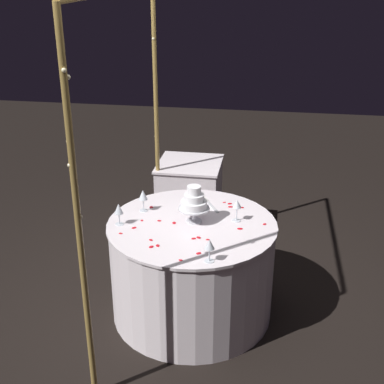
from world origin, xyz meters
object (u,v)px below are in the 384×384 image
object	(u,v)px
side_table	(190,201)
wine_glass_1	(119,210)
wine_glass_3	(210,245)
main_table	(192,269)
cake_knife	(209,203)
tiered_cake	(194,202)
decorative_arch	(124,122)
wine_glass_2	(237,205)
wine_glass_0	(143,196)

from	to	relation	value
side_table	wine_glass_1	world-z (taller)	wine_glass_1
wine_glass_1	wine_glass_3	bearing A→B (deg)	-119.53
main_table	cake_knife	xyz separation A→B (m)	(0.34, -0.08, 0.38)
main_table	tiered_cake	world-z (taller)	tiered_cake
decorative_arch	cake_knife	size ratio (longest dim) A/B	8.51
side_table	wine_glass_3	bearing A→B (deg)	-166.45
side_table	wine_glass_2	xyz separation A→B (m)	(-1.05, -0.51, 0.49)
wine_glass_1	cake_knife	world-z (taller)	wine_glass_1
tiered_cake	cake_knife	distance (m)	0.35
main_table	wine_glass_1	distance (m)	0.70
side_table	decorative_arch	bearing A→B (deg)	167.83
wine_glass_0	wine_glass_1	bearing A→B (deg)	154.78
tiered_cake	wine_glass_2	xyz separation A→B (m)	(0.06, -0.30, -0.03)
decorative_arch	tiered_cake	size ratio (longest dim) A/B	8.43
wine_glass_0	cake_knife	size ratio (longest dim) A/B	0.62
wine_glass_1	wine_glass_2	size ratio (longest dim) A/B	0.98
wine_glass_0	decorative_arch	bearing A→B (deg)	155.29
wine_glass_0	wine_glass_3	world-z (taller)	wine_glass_0
wine_glass_1	wine_glass_3	distance (m)	0.79
side_table	wine_glass_0	distance (m)	1.12
wine_glass_2	wine_glass_1	bearing A→B (deg)	103.09
decorative_arch	cake_knife	distance (m)	0.95
tiered_cake	wine_glass_2	distance (m)	0.30
wine_glass_1	wine_glass_2	xyz separation A→B (m)	(0.19, -0.80, 0.01)
main_table	side_table	bearing A→B (deg)	10.25
side_table	wine_glass_2	distance (m)	1.26
wine_glass_2	cake_knife	bearing A→B (deg)	42.52
decorative_arch	wine_glass_3	world-z (taller)	decorative_arch
side_table	wine_glass_3	xyz separation A→B (m)	(-1.62, -0.39, 0.47)
main_table	decorative_arch	bearing A→B (deg)	90.00
wine_glass_0	wine_glass_3	bearing A→B (deg)	-137.69
decorative_arch	tiered_cake	distance (m)	0.73
decorative_arch	side_table	world-z (taller)	decorative_arch
side_table	wine_glass_0	world-z (taller)	wine_glass_0
decorative_arch	wine_glass_3	distance (m)	1.00
main_table	wine_glass_2	distance (m)	0.59
cake_knife	decorative_arch	bearing A→B (deg)	122.55
main_table	side_table	size ratio (longest dim) A/B	1.57
tiered_cake	wine_glass_0	bearing A→B (deg)	74.16
wine_glass_3	cake_knife	bearing A→B (deg)	7.41
decorative_arch	main_table	bearing A→B (deg)	-90.00
cake_knife	tiered_cake	bearing A→B (deg)	167.24
side_table	cake_knife	size ratio (longest dim) A/B	2.86
tiered_cake	wine_glass_1	distance (m)	0.52
wine_glass_1	wine_glass_3	size ratio (longest dim) A/B	1.05
decorative_arch	wine_glass_2	distance (m)	0.96
main_table	side_table	xyz separation A→B (m)	(1.14, 0.21, 0.01)
wine_glass_0	wine_glass_2	size ratio (longest dim) A/B	1.02
decorative_arch	wine_glass_1	size ratio (longest dim) A/B	14.36
side_table	wine_glass_1	xyz separation A→B (m)	(-1.24, 0.29, 0.48)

